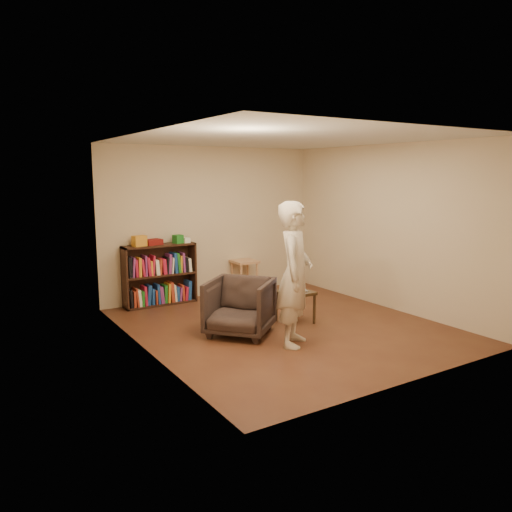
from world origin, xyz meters
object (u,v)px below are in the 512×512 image
armchair (240,307)px  side_table (295,296)px  stool (244,267)px  bookshelf (160,278)px  person (295,274)px  laptop (295,286)px

armchair → side_table: (0.96, 0.05, 0.01)m
stool → bookshelf: bearing=177.7°
side_table → person: size_ratio=0.26×
armchair → side_table: size_ratio=1.80×
stool → person: 2.88m
bookshelf → person: (0.71, -2.77, 0.47)m
stool → armchair: 2.36m
armchair → side_table: bearing=51.3°
stool → laptop: size_ratio=1.51×
bookshelf → stool: (1.59, -0.06, 0.05)m
stool → armchair: bearing=-122.2°
side_table → laptop: (0.05, 0.08, 0.13)m
stool → person: bearing=-108.0°
side_table → laptop: laptop is taller
bookshelf → laptop: bookshelf is taller
bookshelf → laptop: bearing=-55.4°
bookshelf → person: person is taller
bookshelf → stool: size_ratio=1.99×
stool → armchair: armchair is taller
bookshelf → laptop: (1.33, -1.93, 0.08)m
armchair → person: person is taller
person → armchair: bearing=74.2°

